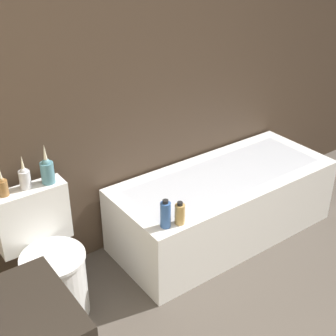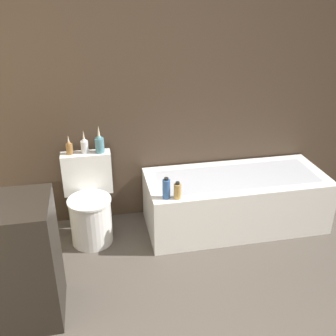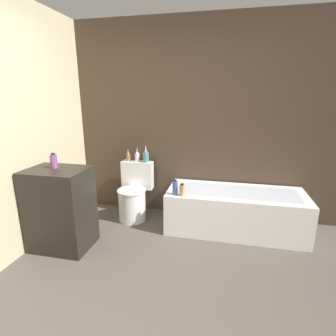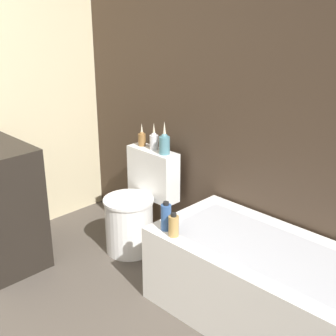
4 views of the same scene
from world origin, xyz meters
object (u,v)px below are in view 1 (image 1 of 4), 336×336
(vase_gold, at_px, (3,186))
(shampoo_bottle_tall, at_px, (165,214))
(bathtub, at_px, (223,204))
(shampoo_bottle_short, at_px, (180,214))
(vase_bronze, at_px, (47,170))
(vase_silver, at_px, (25,177))
(toilet, at_px, (49,264))

(vase_gold, height_order, shampoo_bottle_tall, vase_gold)
(bathtub, height_order, vase_gold, vase_gold)
(bathtub, relative_size, vase_gold, 9.30)
(shampoo_bottle_tall, bearing_deg, shampoo_bottle_short, -15.11)
(vase_bronze, distance_m, shampoo_bottle_tall, 0.74)
(vase_gold, height_order, shampoo_bottle_short, vase_gold)
(vase_gold, distance_m, shampoo_bottle_short, 1.03)
(vase_bronze, relative_size, shampoo_bottle_tall, 1.34)
(vase_bronze, height_order, shampoo_bottle_tall, vase_bronze)
(shampoo_bottle_tall, bearing_deg, vase_gold, 146.94)
(shampoo_bottle_short, bearing_deg, vase_silver, 143.92)
(bathtub, relative_size, shampoo_bottle_tall, 8.93)
(toilet, relative_size, vase_gold, 4.24)
(toilet, xyz_separation_m, shampoo_bottle_short, (0.72, -0.33, 0.25))
(vase_bronze, bearing_deg, shampoo_bottle_short, -40.65)
(vase_silver, relative_size, shampoo_bottle_short, 1.39)
(toilet, distance_m, vase_silver, 0.54)
(bathtub, xyz_separation_m, shampoo_bottle_tall, (-0.71, -0.25, 0.34))
(bathtub, relative_size, toilet, 2.19)
(vase_gold, bearing_deg, shampoo_bottle_short, -31.44)
(bathtub, bearing_deg, shampoo_bottle_tall, -160.23)
(toilet, bearing_deg, vase_gold, 125.06)
(bathtub, xyz_separation_m, vase_gold, (-1.47, 0.24, 0.56))
(bathtub, height_order, vase_silver, vase_silver)
(shampoo_bottle_tall, bearing_deg, vase_silver, 141.60)
(toilet, height_order, shampoo_bottle_tall, toilet)
(bathtub, distance_m, shampoo_bottle_tall, 0.82)
(shampoo_bottle_tall, distance_m, shampoo_bottle_short, 0.09)
(bathtub, relative_size, vase_bronze, 6.68)
(bathtub, height_order, shampoo_bottle_short, shampoo_bottle_short)
(toilet, bearing_deg, shampoo_bottle_tall, -26.15)
(vase_gold, relative_size, shampoo_bottle_tall, 0.96)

